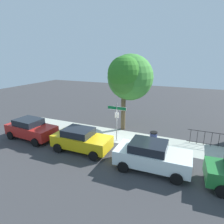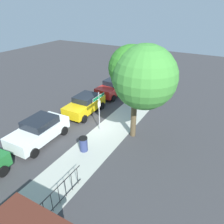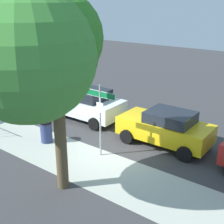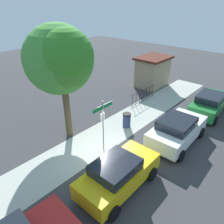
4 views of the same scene
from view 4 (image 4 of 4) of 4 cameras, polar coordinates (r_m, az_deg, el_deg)
ground_plane at (r=12.05m, az=-1.64°, el=-10.92°), size 60.00×60.00×0.00m
sidewalk_strip at (r=13.95m, az=0.11°, el=-4.82°), size 24.00×2.60×0.00m
street_sign at (r=11.26m, az=-2.44°, el=-1.28°), size 1.48×0.07×2.99m
shade_tree at (r=12.34m, az=-13.42°, el=13.16°), size 3.96×4.37×6.53m
car_yellow at (r=9.70m, az=1.70°, el=-16.11°), size 4.06×2.00×1.58m
car_white at (r=12.98m, az=16.96°, el=-4.56°), size 4.28×2.21×1.63m
car_green at (r=17.17m, az=24.59°, el=2.20°), size 4.57×2.22×1.59m
iron_fence at (r=17.68m, az=8.27°, el=4.35°), size 3.33×0.04×1.07m
utility_shed at (r=21.05m, az=10.76°, el=10.60°), size 3.28×2.51×2.83m
trash_bin at (r=14.12m, az=3.93°, el=-2.14°), size 0.55×0.55×0.98m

